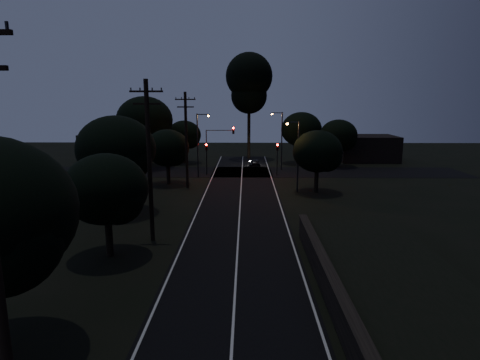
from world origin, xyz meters
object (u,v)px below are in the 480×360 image
object	(u,v)px
streetlight_b	(280,137)
signal_right	(277,153)
car	(255,163)
utility_pole_mid	(149,159)
signal_mast	(219,142)
streetlight_c	(297,152)
tall_pine	(249,83)
streetlight_a	(199,141)
utility_pole_far	(186,139)
signal_left	(207,153)

from	to	relation	value
streetlight_b	signal_right	bearing A→B (deg)	-100.00
streetlight_b	car	distance (m)	5.70
signal_right	utility_pole_mid	bearing A→B (deg)	-112.99
signal_mast	streetlight_c	distance (m)	13.28
signal_right	tall_pine	bearing A→B (deg)	103.49
streetlight_a	car	bearing A→B (deg)	48.33
signal_right	streetlight_a	bearing A→B (deg)	-168.66
signal_right	signal_mast	distance (m)	7.66
signal_mast	utility_pole_far	bearing A→B (deg)	-111.11
streetlight_c	car	world-z (taller)	streetlight_c
signal_mast	car	bearing A→B (deg)	51.80
signal_mast	car	xyz separation A→B (m)	(4.73, 6.01, -3.74)
signal_mast	car	world-z (taller)	signal_mast
signal_mast	streetlight_b	bearing A→B (deg)	25.99
utility_pole_far	streetlight_b	size ratio (longest dim) A/B	1.31
utility_pole_mid	signal_right	size ratio (longest dim) A/B	2.68
streetlight_a	streetlight_b	bearing A→B (deg)	29.48
streetlight_a	utility_pole_mid	bearing A→B (deg)	-91.73
utility_pole_mid	streetlight_c	xyz separation A→B (m)	(11.83, 15.00, -1.39)
tall_pine	signal_left	xyz separation A→B (m)	(-5.60, -15.01, -9.55)
utility_pole_mid	signal_left	bearing A→B (deg)	86.79
utility_pole_far	streetlight_c	world-z (taller)	utility_pole_far
streetlight_b	streetlight_c	distance (m)	14.01
utility_pole_far	car	world-z (taller)	utility_pole_far
utility_pole_far	signal_left	world-z (taller)	utility_pole_far
signal_left	streetlight_b	world-z (taller)	streetlight_b
utility_pole_mid	streetlight_b	distance (m)	31.15
signal_left	car	size ratio (longest dim) A/B	1.16
signal_right	streetlight_a	world-z (taller)	streetlight_a
car	signal_left	bearing A→B (deg)	40.02
tall_pine	streetlight_b	size ratio (longest dim) A/B	2.15
streetlight_c	car	size ratio (longest dim) A/B	2.12
utility_pole_mid	signal_right	xyz separation A→B (m)	(10.60, 24.99, -2.90)
signal_right	streetlight_b	xyz separation A→B (m)	(0.71, 4.01, 1.80)
utility_pole_mid	tall_pine	world-z (taller)	tall_pine
signal_right	streetlight_c	distance (m)	10.18
streetlight_a	streetlight_c	bearing A→B (deg)	-35.69
utility_pole_mid	streetlight_a	bearing A→B (deg)	88.27
streetlight_b	streetlight_c	world-z (taller)	streetlight_b
utility_pole_far	signal_left	bearing A→B (deg)	80.06
utility_pole_mid	tall_pine	distance (m)	41.15
signal_right	streetlight_b	world-z (taller)	streetlight_b
signal_right	streetlight_b	size ratio (longest dim) A/B	0.51
utility_pole_mid	streetlight_b	world-z (taller)	utility_pole_mid
streetlight_a	tall_pine	bearing A→B (deg)	69.64
streetlight_a	utility_pole_far	bearing A→B (deg)	-96.59
tall_pine	signal_mast	bearing A→B (deg)	-104.62
utility_pole_mid	tall_pine	size ratio (longest dim) A/B	0.64
utility_pole_far	signal_right	bearing A→B (deg)	37.00
streetlight_a	signal_right	bearing A→B (deg)	11.34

